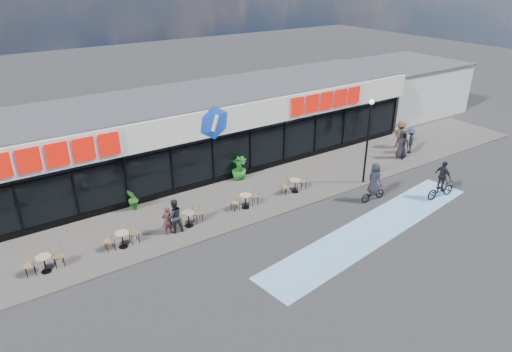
# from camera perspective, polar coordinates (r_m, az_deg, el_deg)

# --- Properties ---
(ground) EXTENTS (120.00, 120.00, 0.00)m
(ground) POSITION_cam_1_polar(r_m,az_deg,el_deg) (21.20, 4.08, -7.94)
(ground) COLOR #28282B
(ground) RESTS_ON ground
(sidewalk) EXTENTS (44.00, 5.00, 0.10)m
(sidewalk) POSITION_cam_1_polar(r_m,az_deg,el_deg) (24.37, -2.39, -3.09)
(sidewalk) COLOR #504C47
(sidewalk) RESTS_ON ground
(bike_lane) EXTENTS (14.17, 4.13, 0.01)m
(bike_lane) POSITION_cam_1_polar(r_m,az_deg,el_deg) (22.69, 14.51, -6.34)
(bike_lane) COLOR #78B1E2
(bike_lane) RESTS_ON ground
(building) EXTENTS (30.60, 6.57, 4.75)m
(building) POSITION_cam_1_polar(r_m,az_deg,el_deg) (27.86, -8.39, 5.48)
(building) COLOR black
(building) RESTS_ON ground
(neighbour_building) EXTENTS (9.20, 7.20, 4.11)m
(neighbour_building) POSITION_cam_1_polar(r_m,az_deg,el_deg) (41.36, 17.71, 10.58)
(neighbour_building) COLOR silver
(neighbour_building) RESTS_ON ground
(lamp_post) EXTENTS (0.28, 0.28, 4.89)m
(lamp_post) POSITION_cam_1_polar(r_m,az_deg,el_deg) (25.89, 13.84, 5.10)
(lamp_post) COLOR black
(lamp_post) RESTS_ON sidewalk
(bistro_set_1) EXTENTS (1.54, 0.62, 0.90)m
(bistro_set_1) POSITION_cam_1_polar(r_m,az_deg,el_deg) (20.67, -24.99, -9.63)
(bistro_set_1) COLOR tan
(bistro_set_1) RESTS_ON sidewalk
(bistro_set_2) EXTENTS (1.54, 0.62, 0.90)m
(bistro_set_2) POSITION_cam_1_polar(r_m,az_deg,el_deg) (21.14, -16.45, -7.35)
(bistro_set_2) COLOR tan
(bistro_set_2) RESTS_ON sidewalk
(bistro_set_3) EXTENTS (1.54, 0.62, 0.90)m
(bistro_set_3) POSITION_cam_1_polar(r_m,az_deg,el_deg) (22.07, -8.53, -5.06)
(bistro_set_3) COLOR tan
(bistro_set_3) RESTS_ON sidewalk
(bistro_set_4) EXTENTS (1.54, 0.62, 0.90)m
(bistro_set_4) POSITION_cam_1_polar(r_m,az_deg,el_deg) (23.41, -1.44, -2.92)
(bistro_set_4) COLOR tan
(bistro_set_4) RESTS_ON sidewalk
(bistro_set_5) EXTENTS (1.54, 0.62, 0.90)m
(bistro_set_5) POSITION_cam_1_polar(r_m,az_deg,el_deg) (25.09, 4.78, -0.99)
(bistro_set_5) COLOR tan
(bistro_set_5) RESTS_ON sidewalk
(potted_plant_left) EXTENTS (0.62, 0.72, 1.16)m
(potted_plant_left) POSITION_cam_1_polar(r_m,az_deg,el_deg) (23.93, -15.09, -2.84)
(potted_plant_left) COLOR #21631C
(potted_plant_left) RESTS_ON sidewalk
(potted_plant_mid) EXTENTS (1.04, 1.04, 1.33)m
(potted_plant_mid) POSITION_cam_1_polar(r_m,az_deg,el_deg) (26.47, -2.00, 1.01)
(potted_plant_mid) COLOR #1E6923
(potted_plant_mid) RESTS_ON sidewalk
(potted_plant_right) EXTENTS (1.04, 1.04, 1.35)m
(potted_plant_right) POSITION_cam_1_polar(r_m,az_deg,el_deg) (26.39, -2.24, 0.96)
(potted_plant_right) COLOR #1B611E
(potted_plant_right) RESTS_ON sidewalk
(patron_left) EXTENTS (0.54, 0.37, 1.42)m
(patron_left) POSITION_cam_1_polar(r_m,az_deg,el_deg) (21.44, -11.06, -5.45)
(patron_left) COLOR #562C2D
(patron_left) RESTS_ON sidewalk
(patron_right) EXTENTS (0.86, 0.69, 1.67)m
(patron_right) POSITION_cam_1_polar(r_m,az_deg,el_deg) (21.46, -10.20, -4.94)
(patron_right) COLOR black
(patron_right) RESTS_ON sidewalk
(pedestrian_a) EXTENTS (0.92, 1.07, 1.86)m
(pedestrian_a) POSITION_cam_1_polar(r_m,az_deg,el_deg) (30.74, 17.80, 3.80)
(pedestrian_a) COLOR black
(pedestrian_a) RESTS_ON sidewalk
(pedestrian_b) EXTENTS (1.02, 1.32, 1.80)m
(pedestrian_b) POSITION_cam_1_polar(r_m,az_deg,el_deg) (32.61, 17.59, 4.97)
(pedestrian_b) COLOR #4F3428
(pedestrian_b) RESTS_ON sidewalk
(pedestrian_c) EXTENTS (1.25, 1.05, 1.69)m
(pedestrian_c) POSITION_cam_1_polar(r_m,az_deg,el_deg) (31.85, 18.70, 4.24)
(pedestrian_c) COLOR #282E3E
(pedestrian_c) RESTS_ON sidewalk
(cyclist_a) EXTENTS (1.92, 1.01, 2.13)m
(cyclist_a) POSITION_cam_1_polar(r_m,az_deg,el_deg) (26.35, 22.15, -1.01)
(cyclist_a) COLOR black
(cyclist_a) RESTS_ON ground
(cyclist_b) EXTENTS (1.61, 0.85, 2.15)m
(cyclist_b) POSITION_cam_1_polar(r_m,az_deg,el_deg) (24.88, 14.51, -1.18)
(cyclist_b) COLOR black
(cyclist_b) RESTS_ON ground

